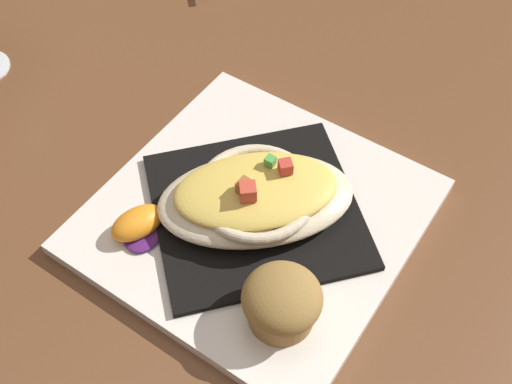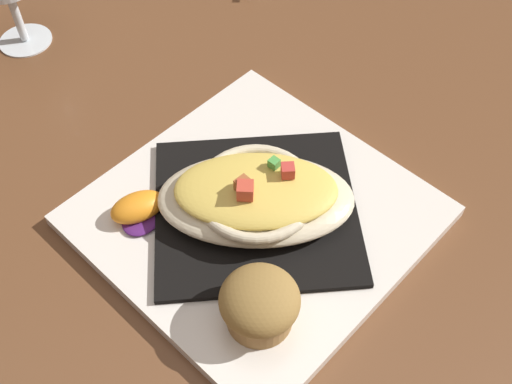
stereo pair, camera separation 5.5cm
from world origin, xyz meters
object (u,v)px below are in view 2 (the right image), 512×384
at_px(muffin, 260,304).
at_px(orange_garnish, 139,209).
at_px(square_plate, 256,216).
at_px(gratin_dish, 256,195).

relative_size(muffin, orange_garnish, 1.08).
height_order(square_plate, muffin, muffin).
bearing_deg(orange_garnish, gratin_dish, 57.98).
distance_m(gratin_dish, orange_garnish, 0.11).
relative_size(square_plate, muffin, 4.26).
bearing_deg(muffin, orange_garnish, -167.47).
height_order(square_plate, gratin_dish, gratin_dish).
distance_m(square_plate, muffin, 0.11).
height_order(square_plate, orange_garnish, orange_garnish).
distance_m(muffin, orange_garnish, 0.15).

